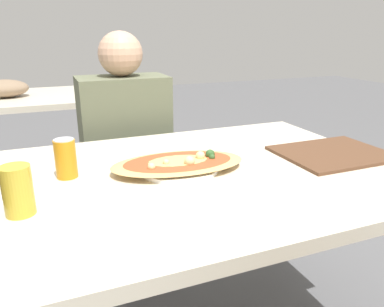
{
  "coord_description": "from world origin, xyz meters",
  "views": [
    {
      "loc": [
        -0.47,
        -1.06,
        1.2
      ],
      "look_at": [
        -0.04,
        0.01,
        0.81
      ],
      "focal_mm": 35.0,
      "sensor_mm": 36.0,
      "label": 1
    }
  ],
  "objects": [
    {
      "name": "dining_table",
      "position": [
        0.0,
        0.0,
        0.69
      ],
      "size": [
        1.3,
        0.97,
        0.75
      ],
      "color": "beige",
      "rests_on": "ground_plane"
    },
    {
      "name": "chair_far_seated",
      "position": [
        -0.11,
        0.82,
        0.53
      ],
      "size": [
        0.4,
        0.4,
        0.93
      ],
      "rotation": [
        0.0,
        0.0,
        3.14
      ],
      "color": "#3F2D1E",
      "rests_on": "ground_plane"
    },
    {
      "name": "person_seated",
      "position": [
        -0.11,
        0.7,
        0.71
      ],
      "size": [
        0.42,
        0.27,
        1.19
      ],
      "rotation": [
        0.0,
        0.0,
        3.14
      ],
      "color": "#2D2D38",
      "rests_on": "ground_plane"
    },
    {
      "name": "pizza_main",
      "position": [
        -0.08,
        0.04,
        0.77
      ],
      "size": [
        0.47,
        0.28,
        0.06
      ],
      "color": "white",
      "rests_on": "dining_table"
    },
    {
      "name": "soda_can",
      "position": [
        -0.43,
        0.11,
        0.82
      ],
      "size": [
        0.07,
        0.07,
        0.12
      ],
      "color": "orange",
      "rests_on": "dining_table"
    },
    {
      "name": "drink_glass",
      "position": [
        -0.56,
        -0.11,
        0.82
      ],
      "size": [
        0.07,
        0.07,
        0.13
      ],
      "color": "gold",
      "rests_on": "dining_table"
    },
    {
      "name": "serving_tray",
      "position": [
        0.51,
        -0.03,
        0.76
      ],
      "size": [
        0.4,
        0.31,
        0.01
      ],
      "color": "brown",
      "rests_on": "dining_table"
    },
    {
      "name": "background_table",
      "position": [
        -0.53,
        1.8,
        0.7
      ],
      "size": [
        1.1,
        0.8,
        0.87
      ],
      "color": "beige",
      "rests_on": "ground_plane"
    }
  ]
}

